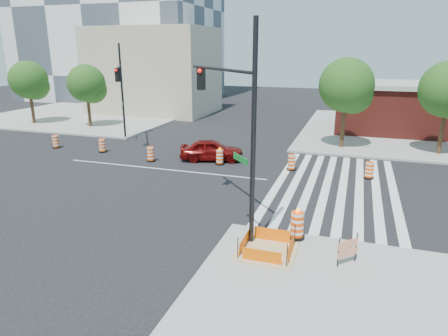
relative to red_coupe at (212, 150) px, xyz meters
The scene contains 22 objects.
ground 3.93m from the red_coupe, 127.24° to the right, with size 120.00×120.00×0.00m, color black.
sidewalk_ne 21.65m from the red_coupe, 43.62° to the left, with size 22.00×22.00×0.15m, color gray.
sidewalk_nw 25.24m from the red_coupe, 143.72° to the left, with size 22.00×22.00×0.15m, color gray.
crosswalk_east 9.18m from the red_coupe, 19.62° to the right, with size 6.75×13.50×0.01m.
lane_centerline 3.93m from the red_coupe, 127.24° to the right, with size 14.00×0.12×0.01m, color silver.
excavation_pit 13.80m from the red_coupe, 61.09° to the right, with size 2.20×2.20×0.90m.
brick_storefront 21.70m from the red_coupe, 43.62° to the left, with size 16.50×8.50×4.60m.
beige_midrise 24.12m from the red_coupe, 127.14° to the left, with size 14.00×10.00×10.00m, color tan.
red_coupe is the anchor object (origin of this frame).
signal_pole_se 12.05m from the red_coupe, 65.20° to the right, with size 4.42×4.87×8.51m.
signal_pole_nw 10.15m from the red_coupe, 161.97° to the left, with size 3.10×5.23×7.88m.
pit_drum 13.00m from the red_coupe, 54.45° to the right, with size 0.67×0.67×1.31m.
barricade 15.37m from the red_coupe, 51.54° to the right, with size 0.68×0.71×1.11m.
tree_north_a 23.76m from the red_coupe, 161.89° to the left, with size 3.80×3.80×6.46m.
tree_north_b 17.69m from the red_coupe, 154.09° to the left, with size 3.63×3.63×6.17m.
tree_north_c 11.46m from the red_coupe, 37.35° to the left, with size 4.11×4.11×6.98m.
median_drum_0 13.00m from the red_coupe, behind, with size 0.60×0.60×1.02m.
median_drum_1 8.70m from the red_coupe, behind, with size 0.60×0.60×1.02m.
median_drum_2 4.28m from the red_coupe, 157.98° to the right, with size 0.60×0.60×1.02m.
median_drum_3 1.25m from the red_coupe, 43.50° to the right, with size 0.60×0.60×1.18m.
median_drum_4 5.76m from the red_coupe, ahead, with size 0.60×0.60×1.02m.
median_drum_5 10.52m from the red_coupe, ahead, with size 0.60×0.60×1.02m.
Camera 1 is at (11.76, -22.46, 7.57)m, focal length 32.00 mm.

